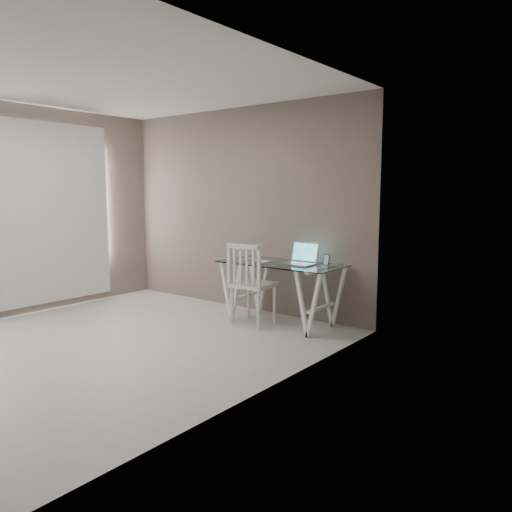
{
  "coord_description": "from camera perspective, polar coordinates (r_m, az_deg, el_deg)",
  "views": [
    {
      "loc": [
        4.32,
        -2.98,
        1.61
      ],
      "look_at": [
        0.8,
        1.55,
        0.85
      ],
      "focal_mm": 35.0,
      "sensor_mm": 36.0,
      "label": 1
    }
  ],
  "objects": [
    {
      "name": "chair",
      "position": [
        5.89,
        -0.72,
        -2.83
      ],
      "size": [
        0.5,
        0.5,
        1.0
      ],
      "rotation": [
        0.0,
        0.0,
        0.11
      ],
      "color": "silver",
      "rests_on": "ground"
    },
    {
      "name": "laptop",
      "position": [
        5.88,
        5.17,
        -0.33
      ],
      "size": [
        0.36,
        0.31,
        0.25
      ],
      "color": "silver",
      "rests_on": "desk"
    },
    {
      "name": "phone_dock",
      "position": [
        5.69,
        8.01,
        -0.86
      ],
      "size": [
        0.08,
        0.08,
        0.14
      ],
      "color": "white",
      "rests_on": "desk"
    },
    {
      "name": "mouse",
      "position": [
        5.91,
        0.72,
        -0.69
      ],
      "size": [
        0.11,
        0.07,
        0.04
      ],
      "primitive_type": "ellipsoid",
      "color": "silver",
      "rests_on": "desk"
    },
    {
      "name": "keyboard",
      "position": [
        6.11,
        0.66,
        -0.55
      ],
      "size": [
        0.26,
        0.11,
        0.01
      ],
      "primitive_type": "cube",
      "color": "silver",
      "rests_on": "desk"
    },
    {
      "name": "desk",
      "position": [
        6.02,
        2.89,
        -4.23
      ],
      "size": [
        1.5,
        0.7,
        0.75
      ],
      "color": "silver",
      "rests_on": "ground"
    },
    {
      "name": "room",
      "position": [
        5.31,
        -17.97,
        8.33
      ],
      "size": [
        4.5,
        4.52,
        2.71
      ],
      "color": "#AFADA8",
      "rests_on": "ground"
    }
  ]
}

